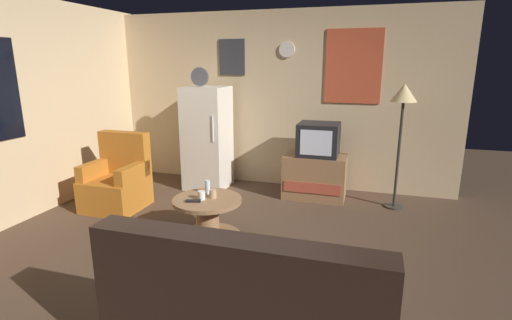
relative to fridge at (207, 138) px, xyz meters
name	(u,v)px	position (x,y,z in m)	size (l,w,h in m)	color
ground_plane	(215,254)	(0.93, -1.95, -0.75)	(12.00, 12.00, 0.00)	#4C3828
wall_with_art	(277,100)	(0.93, 0.50, 0.54)	(5.20, 0.12, 2.57)	#D1B284
fridge	(207,138)	(0.00, 0.00, 0.00)	(0.60, 0.62, 1.77)	silver
tv_stand	(315,176)	(1.61, -0.01, -0.45)	(0.84, 0.53, 0.61)	#8E6642
crt_tv	(319,139)	(1.64, -0.01, 0.07)	(0.54, 0.51, 0.44)	black
standing_lamp	(403,103)	(2.66, -0.09, 0.60)	(0.32, 0.32, 1.59)	#332D28
coffee_table	(208,219)	(0.73, -1.68, -0.52)	(0.72, 0.72, 0.46)	#8E6642
wine_glass	(208,187)	(0.68, -1.54, -0.22)	(0.05, 0.05, 0.15)	silver
mug_ceramic_white	(202,195)	(0.69, -1.72, -0.25)	(0.08, 0.08, 0.09)	silver
mug_ceramic_tan	(213,194)	(0.78, -1.65, -0.25)	(0.08, 0.08, 0.09)	tan
remote_control	(193,201)	(0.64, -1.82, -0.28)	(0.15, 0.04, 0.02)	black
armchair	(118,182)	(-0.78, -1.12, -0.42)	(0.68, 0.68, 0.96)	#B2661E
couch	(248,312)	(1.65, -3.14, -0.44)	(1.70, 0.80, 0.92)	black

